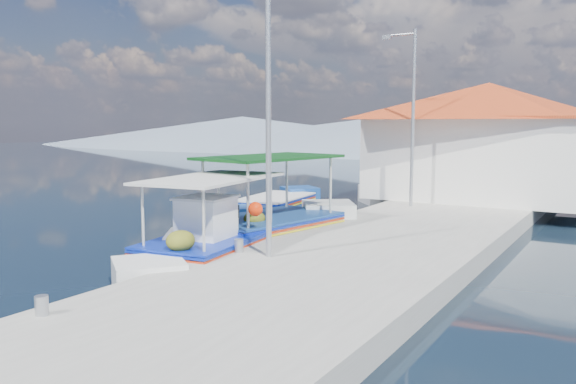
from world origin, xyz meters
The scene contains 10 objects.
ground centered at (0.00, 0.00, 0.00)m, with size 160.00×160.00×0.00m, color black.
quay centered at (5.90, 6.00, 0.25)m, with size 5.00×44.00×0.50m, color #A7A59C.
bollards centered at (3.80, 5.25, 0.65)m, with size 0.20×17.20×0.30m.
main_caique centered at (2.62, 2.62, 0.44)m, with size 2.60×6.96×2.31m.
caique_green_canopy centered at (2.62, 5.13, 0.41)m, with size 3.04×7.20×2.74m.
caique_blue_hull centered at (0.10, 9.40, 0.29)m, with size 2.24×6.04×1.08m.
caique_far centered at (2.19, 17.48, 0.52)m, with size 2.61×8.03×2.81m.
harbor_building centered at (6.20, 15.00, 2.78)m, with size 10.49×10.49×4.40m.
lamp_post_near centered at (4.51, 2.00, 3.85)m, with size 1.21×0.14×6.00m.
lamp_post_far centered at (4.51, 11.00, 3.85)m, with size 1.21×0.14×6.00m.
Camera 1 is at (11.35, -8.30, 3.37)m, focal length 36.31 mm.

